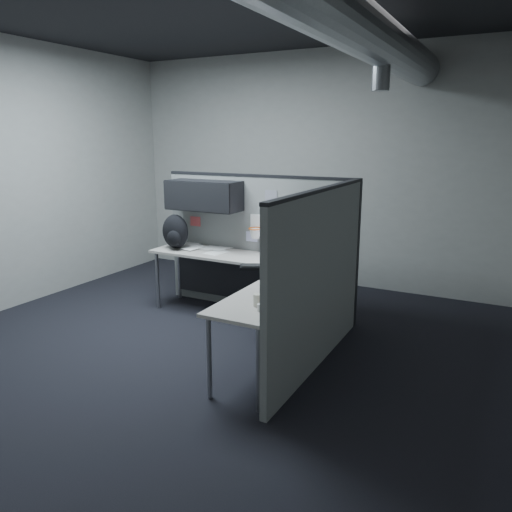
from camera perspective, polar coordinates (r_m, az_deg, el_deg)
The scene contains 12 objects.
room at distance 4.35m, azimuth -0.16°, elevation 14.03°, with size 5.62×5.62×3.22m.
partition_back at distance 5.91m, azimuth -1.53°, elevation 3.19°, with size 2.44×0.42×1.63m.
partition_right at distance 4.49m, azimuth 7.28°, elevation -2.59°, with size 0.07×2.23×1.63m.
desk at distance 5.35m, azimuth -0.54°, elevation -2.12°, with size 2.31×2.11×0.73m.
monitor at distance 5.29m, azimuth 6.98°, elevation 1.87°, with size 0.61×0.61×0.52m.
keyboard at distance 5.13m, azimuth 0.65°, elevation -1.24°, with size 0.47×0.35×0.04m.
mouse at distance 4.80m, azimuth 2.42°, elevation -2.32°, with size 0.29×0.29×0.05m.
phone at distance 4.28m, azimuth 1.80°, elevation -3.98°, with size 0.30×0.31×0.11m.
bottles at distance 3.91m, azimuth 1.27°, elevation -5.82°, with size 0.13×0.17×0.08m.
cup at distance 4.01m, azimuth 0.20°, elevation -5.06°, with size 0.07×0.07×0.10m, color beige.
papers at distance 6.10m, azimuth -5.97°, elevation 0.98°, with size 0.76×0.57×0.02m.
backpack at distance 6.09m, azimuth -9.22°, elevation 2.71°, with size 0.37×0.33×0.41m.
Camera 1 is at (2.58, -3.84, 2.06)m, focal length 35.00 mm.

